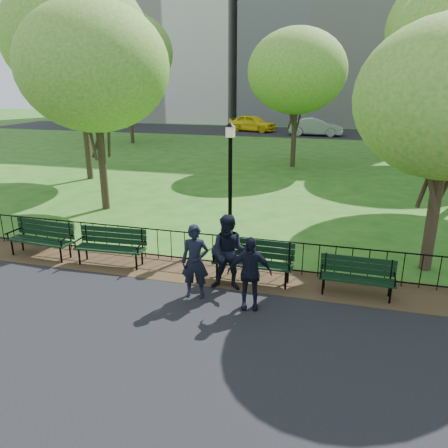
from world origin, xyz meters
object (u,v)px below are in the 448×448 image
(park_bench_left_a, at_px, (111,242))
(sedan_dark, at_px, (441,129))
(park_bench_main, at_px, (240,254))
(taxi, at_px, (252,123))
(tree_mid_w, at_px, (77,39))
(tree_far_w, at_px, (127,53))
(person_right, at_px, (249,273))
(tree_near_w, at_px, (94,67))
(person_mid, at_px, (229,253))
(park_bench_right_a, at_px, (357,273))
(sedan_silver, at_px, (316,127))
(park_bench_left_b, at_px, (42,235))
(person_left, at_px, (195,262))
(tree_far_c, at_px, (297,71))
(lamppost, at_px, (230,179))

(park_bench_left_a, height_order, sedan_dark, sedan_dark)
(park_bench_main, distance_m, sedan_dark, 34.11)
(park_bench_main, relative_size, taxi, 0.42)
(tree_mid_w, relative_size, taxi, 1.99)
(tree_mid_w, xyz_separation_m, tree_far_w, (-4.10, 12.79, 0.16))
(park_bench_left_a, bearing_deg, person_right, -21.88)
(tree_near_w, height_order, tree_mid_w, tree_mid_w)
(person_mid, relative_size, sedan_dark, 0.34)
(park_bench_right_a, bearing_deg, tree_mid_w, 144.67)
(park_bench_left_a, xyz_separation_m, sedan_silver, (3.07, 31.31, 0.20))
(tree_mid_w, relative_size, person_mid, 5.17)
(person_right, xyz_separation_m, taxi, (-7.36, 34.65, -0.01))
(park_bench_left_b, distance_m, person_left, 5.16)
(person_right, distance_m, sedan_dark, 35.23)
(tree_near_w, bearing_deg, person_mid, -40.16)
(park_bench_left_a, xyz_separation_m, person_left, (2.83, -1.23, 0.26))
(person_mid, bearing_deg, taxi, 96.54)
(tree_far_c, height_order, taxi, tree_far_c)
(tree_far_c, distance_m, tree_far_w, 15.29)
(tree_far_c, distance_m, person_right, 17.67)
(park_bench_right_a, height_order, sedan_silver, sedan_silver)
(lamppost, relative_size, person_left, 2.11)
(lamppost, height_order, tree_mid_w, tree_mid_w)
(park_bench_left_a, distance_m, tree_far_w, 25.52)
(person_right, bearing_deg, park_bench_right_a, 16.04)
(lamppost, xyz_separation_m, tree_near_w, (-5.65, 2.28, 3.26))
(tree_mid_w, bearing_deg, park_bench_main, -43.21)
(sedan_silver, bearing_deg, lamppost, 179.52)
(tree_mid_w, distance_m, tree_far_c, 11.46)
(person_left, bearing_deg, tree_far_w, 109.62)
(lamppost, bearing_deg, tree_mid_w, 143.01)
(person_left, relative_size, person_mid, 0.94)
(park_bench_left_b, relative_size, person_left, 1.13)
(park_bench_left_b, height_order, person_left, person_left)
(park_bench_left_a, bearing_deg, park_bench_main, -4.41)
(taxi, bearing_deg, tree_near_w, -162.14)
(tree_far_w, xyz_separation_m, person_right, (14.86, -23.73, -5.95))
(taxi, xyz_separation_m, sedan_dark, (16.96, -0.76, -0.03))
(lamppost, xyz_separation_m, sedan_silver, (0.42, 28.78, -1.17))
(park_bench_right_a, bearing_deg, lamppost, 146.00)
(tree_near_w, bearing_deg, park_bench_left_a, -58.09)
(tree_near_w, relative_size, person_mid, 4.10)
(park_bench_left_b, bearing_deg, tree_far_c, 75.30)
(park_bench_left_a, relative_size, person_mid, 1.05)
(park_bench_right_a, xyz_separation_m, tree_far_c, (-3.45, 15.77, 4.71))
(tree_mid_w, relative_size, sedan_dark, 1.76)
(tree_far_c, xyz_separation_m, person_right, (1.18, -17.07, -4.43))
(sedan_dark, bearing_deg, person_left, 159.62)
(park_bench_left_a, bearing_deg, taxi, 92.46)
(person_left, xyz_separation_m, taxi, (-6.06, 34.47, -0.05))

